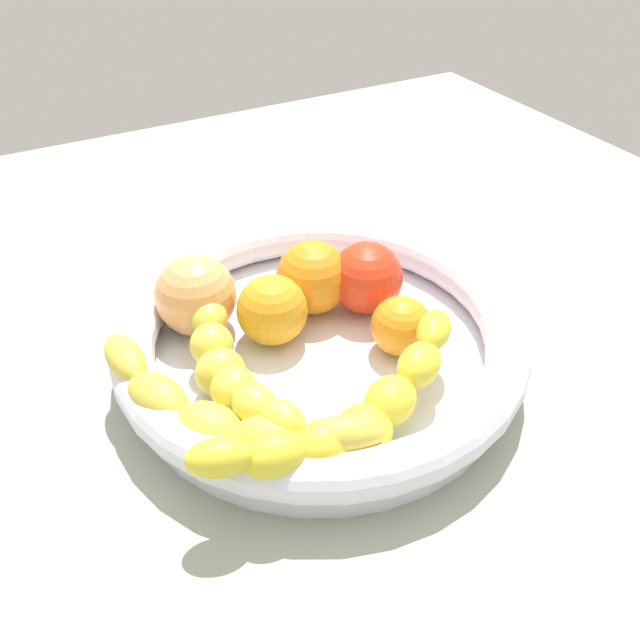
# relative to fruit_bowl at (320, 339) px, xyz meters

# --- Properties ---
(kitchen_counter) EXTENTS (1.20, 1.20, 0.03)m
(kitchen_counter) POSITION_rel_fruit_bowl_xyz_m (0.00, 0.00, -0.04)
(kitchen_counter) COLOR #989E8C
(kitchen_counter) RESTS_ON ground
(fruit_bowl) EXTENTS (0.35, 0.35, 0.05)m
(fruit_bowl) POSITION_rel_fruit_bowl_xyz_m (0.00, 0.00, 0.00)
(fruit_bowl) COLOR white
(fruit_bowl) RESTS_ON kitchen_counter
(banana_draped_left) EXTENTS (0.21, 0.07, 0.05)m
(banana_draped_left) POSITION_rel_fruit_bowl_xyz_m (0.01, -0.09, 0.02)
(banana_draped_left) COLOR #DECC46
(banana_draped_left) RESTS_ON fruit_bowl
(banana_draped_right) EXTENTS (0.10, 0.25, 0.06)m
(banana_draped_right) POSITION_rel_fruit_bowl_xyz_m (0.11, -0.03, 0.02)
(banana_draped_right) COLOR yellow
(banana_draped_right) RESTS_ON fruit_bowl
(banana_arching_top) EXTENTS (0.20, 0.16, 0.05)m
(banana_arching_top) POSITION_rel_fruit_bowl_xyz_m (0.06, -0.12, 0.02)
(banana_arching_top) COLOR gold
(banana_arching_top) RESTS_ON fruit_bowl
(orange_front) EXTENTS (0.05, 0.05, 0.05)m
(orange_front) POSITION_rel_fruit_bowl_xyz_m (0.03, 0.06, 0.02)
(orange_front) COLOR orange
(orange_front) RESTS_ON fruit_bowl
(orange_mid_left) EXTENTS (0.06, 0.06, 0.06)m
(orange_mid_left) POSITION_rel_fruit_bowl_xyz_m (-0.03, -0.03, 0.02)
(orange_mid_left) COLOR orange
(orange_mid_left) RESTS_ON fruit_bowl
(orange_mid_right) EXTENTS (0.07, 0.07, 0.07)m
(orange_mid_right) POSITION_rel_fruit_bowl_xyz_m (-0.05, 0.02, 0.02)
(orange_mid_right) COLOR orange
(orange_mid_right) RESTS_ON fruit_bowl
(peach_blush) EXTENTS (0.07, 0.07, 0.07)m
(peach_blush) POSITION_rel_fruit_bowl_xyz_m (-0.08, -0.08, 0.03)
(peach_blush) COLOR #EEA25F
(peach_blush) RESTS_ON fruit_bowl
(tomato_red) EXTENTS (0.07, 0.07, 0.07)m
(tomato_red) POSITION_rel_fruit_bowl_xyz_m (-0.03, 0.06, 0.02)
(tomato_red) COLOR red
(tomato_red) RESTS_ON fruit_bowl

